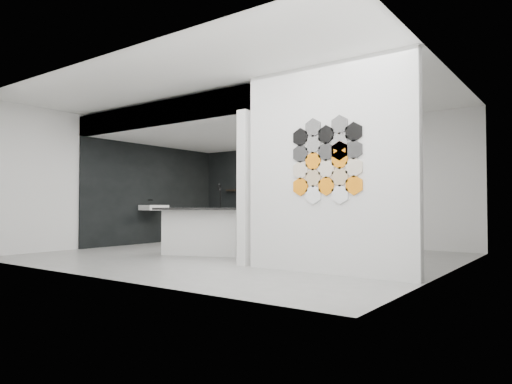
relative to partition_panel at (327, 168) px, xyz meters
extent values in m
cube|color=slate|center=(-2.23, 1.00, -1.40)|extent=(7.00, 6.00, 0.01)
cube|color=silver|center=(0.00, 0.00, 0.00)|extent=(2.45, 0.15, 2.80)
cube|color=black|center=(-3.52, 3.97, -0.22)|extent=(4.40, 0.04, 2.35)
cube|color=black|center=(-5.70, 2.00, -0.22)|extent=(0.04, 4.00, 2.35)
cube|color=silver|center=(-3.52, 2.00, 1.15)|extent=(4.40, 4.00, 0.40)
cube|color=silver|center=(-1.41, 0.00, -0.22)|extent=(0.16, 0.16, 2.35)
cube|color=silver|center=(-3.52, 0.08, 1.15)|extent=(4.40, 0.16, 0.40)
cube|color=silver|center=(-5.46, 1.80, -0.55)|extent=(0.40, 0.60, 0.12)
cube|color=black|center=(-3.43, 3.87, -0.10)|extent=(3.00, 0.15, 0.04)
cube|color=silver|center=(-2.91, 0.75, -0.99)|extent=(1.53, 0.98, 0.82)
cube|color=black|center=(-2.89, 0.67, -0.56)|extent=(1.78, 1.22, 0.04)
cube|color=black|center=(-2.70, 0.87, -0.54)|extent=(0.53, 0.49, 0.01)
cylinder|color=black|center=(-2.77, 1.05, -0.35)|extent=(0.03, 0.03, 0.38)
torus|color=black|center=(-2.75, 1.00, -0.15)|extent=(0.06, 0.13, 0.13)
cylinder|color=black|center=(-4.26, 3.87, 0.02)|extent=(0.27, 0.27, 0.21)
ellipsoid|color=black|center=(-2.66, 3.87, -0.01)|extent=(0.21, 0.21, 0.14)
cylinder|color=gray|center=(-2.08, 3.87, -0.03)|extent=(0.19, 0.19, 0.11)
cylinder|color=gray|center=(-2.08, 3.87, -0.02)|extent=(0.10, 0.10, 0.12)
cylinder|color=black|center=(-3.53, 3.87, -0.01)|extent=(0.06, 0.06, 0.15)
cylinder|color=black|center=(-4.40, 3.87, -0.03)|extent=(0.09, 0.09, 0.09)
cylinder|color=orange|center=(-0.37, -0.09, -0.24)|extent=(0.26, 0.02, 0.26)
cylinder|color=beige|center=(-0.37, -0.09, -0.01)|extent=(0.26, 0.02, 0.26)
cylinder|color=#2D2D2D|center=(-0.37, -0.09, 0.21)|extent=(0.26, 0.02, 0.26)
cylinder|color=black|center=(-0.37, -0.09, 0.44)|extent=(0.26, 0.02, 0.26)
cylinder|color=white|center=(-0.17, -0.09, -0.35)|extent=(0.26, 0.02, 0.26)
cylinder|color=tan|center=(-0.17, -0.09, -0.13)|extent=(0.26, 0.02, 0.26)
cylinder|color=orange|center=(-0.17, -0.09, 0.10)|extent=(0.26, 0.02, 0.26)
cylinder|color=silver|center=(-0.17, -0.09, 0.33)|extent=(0.26, 0.02, 0.26)
cylinder|color=black|center=(-0.17, -0.09, 0.55)|extent=(0.26, 0.02, 0.26)
cylinder|color=orange|center=(0.02, -0.09, -0.24)|extent=(0.26, 0.02, 0.26)
cylinder|color=beige|center=(0.02, -0.09, -0.01)|extent=(0.26, 0.02, 0.26)
cylinder|color=#2D2D2D|center=(0.02, -0.09, 0.21)|extent=(0.26, 0.02, 0.26)
cylinder|color=black|center=(0.02, -0.09, 0.44)|extent=(0.26, 0.02, 0.26)
cylinder|color=white|center=(0.22, -0.09, -0.35)|extent=(0.26, 0.02, 0.26)
cylinder|color=tan|center=(0.22, -0.09, -0.13)|extent=(0.26, 0.02, 0.26)
cylinder|color=orange|center=(0.22, -0.09, 0.10)|extent=(0.26, 0.02, 0.26)
cylinder|color=silver|center=(0.22, -0.09, 0.33)|extent=(0.26, 0.02, 0.26)
cylinder|color=black|center=(0.22, -0.09, 0.55)|extent=(0.26, 0.02, 0.26)
cylinder|color=orange|center=(0.42, -0.09, -0.24)|extent=(0.26, 0.02, 0.26)
cylinder|color=beige|center=(0.42, -0.09, -0.01)|extent=(0.26, 0.02, 0.26)
cylinder|color=#2D2D2D|center=(0.42, -0.09, 0.21)|extent=(0.26, 0.02, 0.26)
cylinder|color=black|center=(0.42, -0.09, 0.44)|extent=(0.26, 0.02, 0.26)
cylinder|color=orange|center=(0.22, -0.09, 0.21)|extent=(0.26, 0.02, 0.26)
camera|label=1|loc=(2.79, -5.47, -0.49)|focal=32.00mm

